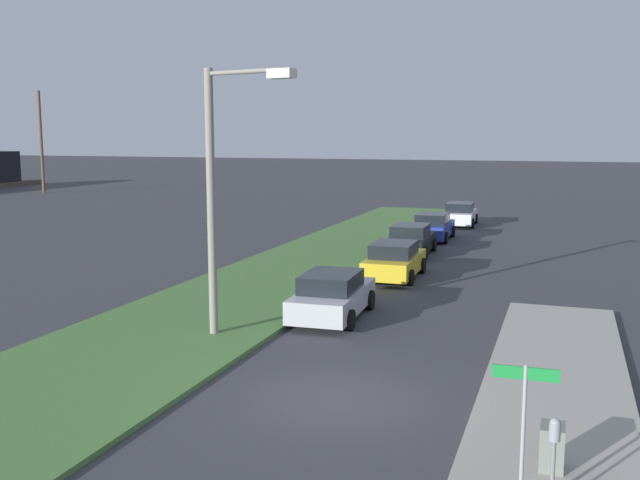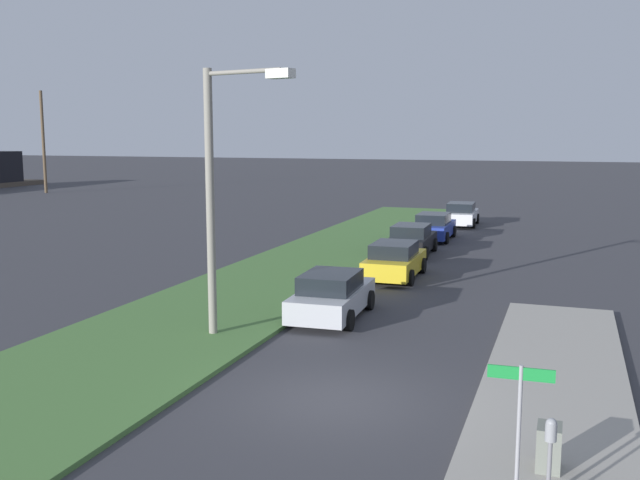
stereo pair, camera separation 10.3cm
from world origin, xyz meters
The scene contains 13 objects.
ground centered at (0.00, 0.00, 0.00)m, with size 300.00×300.00×0.00m, color #38383D.
grass_median centered at (10.00, 6.20, 0.06)m, with size 60.00×6.00×0.12m, color #477238.
sidewalk_curb centered at (-2.00, -4.50, 0.07)m, with size 24.00×3.20×0.14m, color #9E998E.
parked_car_silver centered at (6.64, 2.30, 0.72)m, with size 4.37×2.16×1.47m.
parked_car_yellow centered at (13.42, 1.91, 0.72)m, with size 4.34×2.09×1.47m.
parked_car_black centered at (19.22, 2.47, 0.72)m, with size 4.35×2.11×1.47m.
parked_car_blue centered at (24.50, 2.37, 0.72)m, with size 4.32×2.06×1.47m.
parked_car_white centered at (31.28, 1.87, 0.72)m, with size 4.37×2.15×1.47m.
parking_meter centered at (-3.11, -4.52, 1.05)m, with size 0.18×0.18×1.42m.
utility_box centered at (-2.14, -4.49, 0.45)m, with size 0.55×0.40×0.90m, color slate.
street_sign centered at (-4.35, -4.11, 1.70)m, with size 0.06×0.90×2.60m.
streetlight centered at (3.41, 4.46, 4.39)m, with size 0.86×2.85×7.50m.
distant_utility_pole centered at (43.56, 44.66, 5.00)m, with size 0.30×0.30×10.00m, color brown.
Camera 2 is at (-14.07, -4.62, 5.71)m, focal length 39.96 mm.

